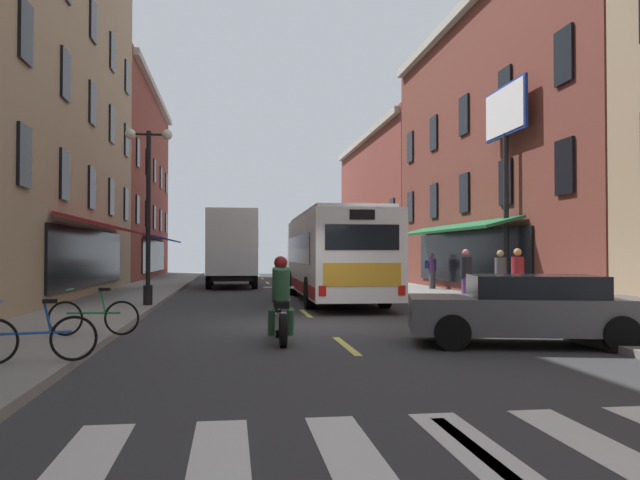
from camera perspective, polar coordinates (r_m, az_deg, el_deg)
The scene contains 18 objects.
ground_plane at distance 15.49m, azimuth 0.02°, elevation -7.72°, with size 34.80×80.00×0.10m, color #333335.
lane_centre_dashes at distance 15.24m, azimuth 0.15°, elevation -7.63°, with size 0.14×73.90×0.01m.
crosswalk_near at distance 5.91m, azimuth 14.12°, elevation -17.90°, with size 7.10×2.80×0.01m.
sidewalk_left at distance 15.80m, azimuth -21.87°, elevation -7.07°, with size 3.00×80.00×0.14m, color gray.
sidewalk_right at distance 17.30m, azimuth 19.90°, elevation -6.57°, with size 3.00×80.00×0.14m, color gray.
billboard_sign at distance 22.84m, azimuth 16.12°, elevation 9.01°, with size 0.40×3.13×7.25m.
transit_bus at distance 23.05m, azimuth 1.19°, elevation -1.37°, with size 2.78×11.18×3.13m.
box_truck at distance 33.03m, azimuth -7.82°, elevation -0.75°, with size 2.52×7.27×3.81m.
sedan_near at distance 44.61m, azimuth -8.19°, elevation -2.52°, with size 2.01×4.27×1.33m.
sedan_mid at distance 12.68m, azimuth 17.88°, elevation -5.81°, with size 4.56×2.77×1.30m.
motorcycle_rider at distance 12.46m, azimuth -3.50°, elevation -5.80°, with size 0.62×2.07×1.66m.
bicycle_near at distance 13.11m, azimuth -19.39°, elevation -6.41°, with size 1.71×0.48×0.91m.
bicycle_mid at distance 10.15m, azimuth -23.94°, elevation -7.91°, with size 1.68×0.53×0.91m.
pedestrian_near at distance 29.30m, azimuth 9.86°, elevation -2.65°, with size 0.53×0.42×1.57m.
pedestrian_mid at distance 21.05m, azimuth 15.70°, elevation -3.09°, with size 0.36×0.36×1.68m.
pedestrian_far at distance 19.59m, azimuth 17.11°, elevation -3.15°, with size 0.36×0.36×1.72m.
pedestrian_rear at distance 20.89m, azimuth 12.80°, elevation -3.07°, with size 0.36×0.36×1.71m.
street_lamp_twin at distance 20.42m, azimuth -14.96°, elevation 2.81°, with size 1.42×0.32×5.39m.
Camera 1 is at (-2.11, -15.25, 1.70)m, focal length 36.13 mm.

